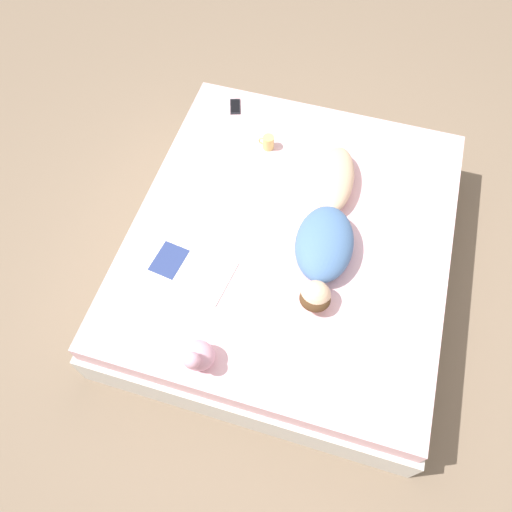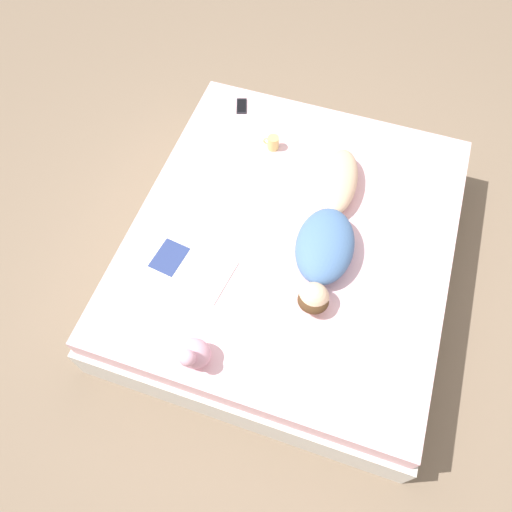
{
  "view_description": "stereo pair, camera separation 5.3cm",
  "coord_description": "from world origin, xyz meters",
  "px_view_note": "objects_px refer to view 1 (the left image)",
  "views": [
    {
      "loc": [
        -0.27,
        1.68,
        3.06
      ],
      "look_at": [
        0.15,
        0.27,
        0.51
      ],
      "focal_mm": 35.0,
      "sensor_mm": 36.0,
      "label": 1
    },
    {
      "loc": [
        -0.32,
        1.66,
        3.06
      ],
      "look_at": [
        0.15,
        0.27,
        0.51
      ],
      "focal_mm": 35.0,
      "sensor_mm": 36.0,
      "label": 2
    }
  ],
  "objects_px": {
    "open_magazine": "(187,268)",
    "coffee_mug": "(268,142)",
    "person": "(327,227)",
    "cell_phone": "(235,107)"
  },
  "relations": [
    {
      "from": "person",
      "to": "cell_phone",
      "type": "height_order",
      "value": "person"
    },
    {
      "from": "open_magazine",
      "to": "coffee_mug",
      "type": "relative_size",
      "value": 5.07
    },
    {
      "from": "person",
      "to": "open_magazine",
      "type": "bearing_deg",
      "value": 27.41
    },
    {
      "from": "person",
      "to": "open_magazine",
      "type": "relative_size",
      "value": 2.2
    },
    {
      "from": "cell_phone",
      "to": "coffee_mug",
      "type": "bearing_deg",
      "value": 118.96
    },
    {
      "from": "coffee_mug",
      "to": "cell_phone",
      "type": "xyz_separation_m",
      "value": [
        0.33,
        -0.31,
        -0.05
      ]
    },
    {
      "from": "coffee_mug",
      "to": "cell_phone",
      "type": "bearing_deg",
      "value": -42.39
    },
    {
      "from": "open_magazine",
      "to": "cell_phone",
      "type": "xyz_separation_m",
      "value": [
        0.13,
        -1.36,
        0.0
      ]
    },
    {
      "from": "open_magazine",
      "to": "coffee_mug",
      "type": "xyz_separation_m",
      "value": [
        -0.2,
        -1.05,
        0.05
      ]
    },
    {
      "from": "open_magazine",
      "to": "cell_phone",
      "type": "relative_size",
      "value": 3.33
    }
  ]
}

